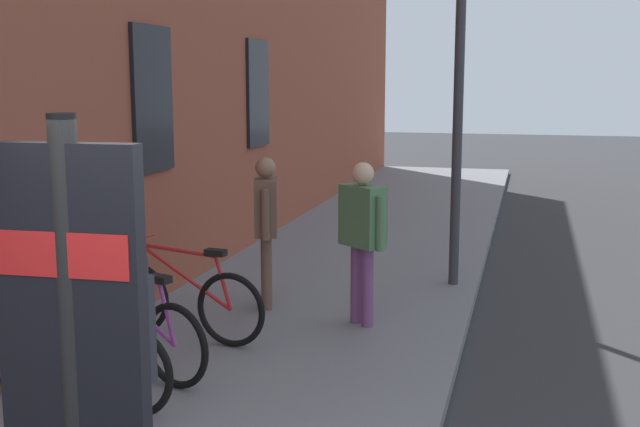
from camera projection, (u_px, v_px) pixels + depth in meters
ground at (566, 328)px, 8.51m from camera, size 60.00×60.00×0.00m
sidewalk_pavement at (354, 265)px, 11.10m from camera, size 24.00×3.50×0.12m
bicycle_nearest_sign at (75, 358)px, 6.13m from camera, size 0.48×1.76×0.97m
bicycle_under_window at (131, 331)px, 6.80m from camera, size 0.71×1.69×0.97m
bicycle_mid_rack at (184, 301)px, 7.71m from camera, size 0.48×1.76×0.97m
transit_info_sign at (73, 339)px, 2.84m from camera, size 0.11×0.55×2.40m
pedestrian_by_facade at (97, 340)px, 4.38m from camera, size 0.30×0.68×1.80m
pedestrian_crossing_street at (266, 217)px, 8.71m from camera, size 0.61×0.37×1.67m
pedestrian_near_bus at (362, 227)px, 8.10m from camera, size 0.48×0.53×1.68m
street_lamp at (460, 42)px, 9.39m from camera, size 0.28×0.28×4.91m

